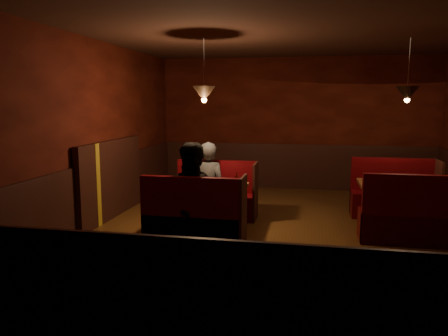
% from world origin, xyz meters
% --- Properties ---
extents(room, '(6.02, 7.02, 2.92)m').
position_xyz_m(room, '(-0.28, 0.04, 1.05)').
color(room, brown).
rests_on(room, ground).
extents(main_table, '(1.26, 0.77, 0.88)m').
position_xyz_m(main_table, '(-1.21, 0.05, 0.52)').
color(main_table, '#522D15').
rests_on(main_table, ground).
extents(main_bench_far, '(1.39, 0.50, 0.95)m').
position_xyz_m(main_bench_far, '(-1.20, 0.77, 0.30)').
color(main_bench_far, '#450507').
rests_on(main_bench_far, ground).
extents(main_bench_near, '(1.39, 0.50, 0.95)m').
position_xyz_m(main_bench_near, '(-1.20, -0.67, 0.30)').
color(main_bench_near, '#450507').
rests_on(main_bench_near, ground).
extents(second_table, '(1.25, 0.80, 0.70)m').
position_xyz_m(second_table, '(1.72, 0.63, 0.52)').
color(second_table, '#522D15').
rests_on(second_table, ground).
extents(second_bench_far, '(1.38, 0.52, 0.98)m').
position_xyz_m(second_bench_far, '(1.75, 1.37, 0.31)').
color(second_bench_far, '#450507').
rests_on(second_bench_far, ground).
extents(second_bench_near, '(1.38, 0.52, 0.98)m').
position_xyz_m(second_bench_near, '(1.75, -0.12, 0.31)').
color(second_bench_near, '#450507').
rests_on(second_bench_near, ground).
extents(diner_a, '(0.65, 0.49, 1.63)m').
position_xyz_m(diner_a, '(-1.31, 0.66, 0.82)').
color(diner_a, '#2C2C2E').
rests_on(diner_a, ground).
extents(diner_b, '(0.98, 0.85, 1.73)m').
position_xyz_m(diner_b, '(-1.21, -0.55, 0.87)').
color(diner_b, black).
rests_on(diner_b, ground).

